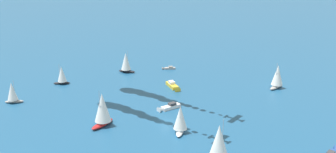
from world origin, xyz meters
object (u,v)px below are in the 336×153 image
object	(u,v)px
sailboat_near_centre	(277,76)
motorboat_mid_cluster	(168,107)
sailboat_outer_ring_c	(12,93)
sailboat_outer_ring_a	(62,75)
sailboat_outer_ring_f	(102,109)
sailboat_far_stbd	(180,119)
sailboat_offshore	(219,144)
motorboat_inshore	(173,86)
motorboat_far_port	(168,68)
sailboat_ahead	(126,62)

from	to	relation	value
sailboat_near_centre	motorboat_mid_cluster	world-z (taller)	sailboat_near_centre
sailboat_outer_ring_c	motorboat_mid_cluster	bearing A→B (deg)	178.97
sailboat_outer_ring_a	sailboat_outer_ring_f	world-z (taller)	sailboat_outer_ring_f
sailboat_far_stbd	motorboat_mid_cluster	world-z (taller)	sailboat_far_stbd
sailboat_near_centre	sailboat_offshore	distance (m)	65.87
sailboat_far_stbd	sailboat_outer_ring_f	distance (m)	25.07
sailboat_near_centre	motorboat_inshore	bearing A→B (deg)	5.32
motorboat_far_port	sailboat_outer_ring_c	xyz separation A→B (m)	(52.86, 46.37, 3.50)
motorboat_far_port	sailboat_ahead	world-z (taller)	sailboat_ahead
sailboat_far_stbd	motorboat_mid_cluster	bearing A→B (deg)	-73.23
sailboat_near_centre	sailboat_ahead	xyz separation A→B (m)	(64.58, -15.17, -0.26)
sailboat_ahead	sailboat_outer_ring_a	world-z (taller)	sailboat_ahead
motorboat_far_port	sailboat_far_stbd	xyz separation A→B (m)	(-9.64, 65.26, 4.04)
motorboat_mid_cluster	motorboat_inshore	bearing A→B (deg)	-90.58
sailboat_far_stbd	motorboat_far_port	bearing A→B (deg)	-81.60
sailboat_ahead	sailboat_outer_ring_a	distance (m)	29.71
sailboat_offshore	sailboat_far_stbd	bearing A→B (deg)	-56.94
motorboat_inshore	motorboat_mid_cluster	size ratio (longest dim) A/B	1.23
sailboat_far_stbd	motorboat_mid_cluster	size ratio (longest dim) A/B	1.19
motorboat_far_port	sailboat_outer_ring_f	bearing A→B (deg)	76.27
motorboat_far_port	sailboat_ahead	xyz separation A→B (m)	(18.54, 6.40, 4.17)
sailboat_far_stbd	motorboat_mid_cluster	distance (m)	19.05
motorboat_far_port	sailboat_near_centre	bearing A→B (deg)	154.90
sailboat_far_stbd	motorboat_inshore	distance (m)	40.33
motorboat_inshore	motorboat_mid_cluster	bearing A→B (deg)	89.42
sailboat_offshore	motorboat_far_port	bearing A→B (deg)	-75.84
motorboat_inshore	sailboat_outer_ring_c	xyz separation A→B (m)	(57.33, 20.93, 3.19)
sailboat_outer_ring_a	sailboat_outer_ring_c	distance (m)	24.30
motorboat_inshore	sailboat_outer_ring_c	bearing A→B (deg)	20.05
motorboat_inshore	sailboat_ahead	bearing A→B (deg)	-39.61
motorboat_far_port	sailboat_outer_ring_c	size ratio (longest dim) A/B	0.73
motorboat_mid_cluster	sailboat_far_stbd	bearing A→B (deg)	106.77
sailboat_ahead	motorboat_far_port	bearing A→B (deg)	-160.97
sailboat_offshore	sailboat_ahead	distance (m)	85.58
sailboat_outer_ring_c	sailboat_outer_ring_f	distance (m)	40.93
motorboat_mid_cluster	sailboat_outer_ring_a	distance (m)	51.64
motorboat_inshore	sailboat_ahead	distance (m)	30.12
motorboat_inshore	motorboat_mid_cluster	distance (m)	21.95
sailboat_offshore	sailboat_outer_ring_a	xyz separation A→B (m)	(62.78, -57.77, -1.71)
sailboat_outer_ring_c	motorboat_far_port	bearing A→B (deg)	-138.74
sailboat_offshore	sailboat_outer_ring_c	bearing A→B (deg)	-26.07
motorboat_inshore	motorboat_mid_cluster	world-z (taller)	motorboat_inshore
sailboat_offshore	sailboat_outer_ring_a	bearing A→B (deg)	-42.62
sailboat_outer_ring_a	sailboat_outer_ring_c	xyz separation A→B (m)	(10.86, 21.74, 0.03)
motorboat_mid_cluster	sailboat_outer_ring_a	size ratio (longest dim) A/B	0.96
sailboat_ahead	sailboat_outer_ring_f	xyz separation A→B (m)	(-3.28, 56.06, 0.94)
sailboat_offshore	motorboat_mid_cluster	size ratio (longest dim) A/B	1.49
sailboat_near_centre	sailboat_outer_ring_c	world-z (taller)	sailboat_near_centre
sailboat_near_centre	motorboat_mid_cluster	xyz separation A→B (m)	(41.79, 25.82, -4.21)
sailboat_outer_ring_c	sailboat_near_centre	bearing A→B (deg)	-165.92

